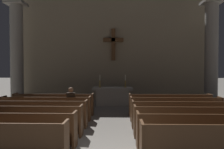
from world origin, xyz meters
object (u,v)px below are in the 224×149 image
Objects in this scene: pew_left_row_6 at (54,104)px; pew_right_row_6 at (170,105)px; pew_left_row_5 at (46,108)px; candlestick_right at (125,83)px; column_left_third at (17,55)px; candlestick_left at (100,83)px; lone_worshipper at (71,103)px; altar at (113,96)px; pew_left_row_2 at (8,129)px; pew_left_row_4 at (37,113)px; pew_right_row_3 at (193,121)px; pew_right_row_5 at (176,109)px; pew_right_row_2 at (206,131)px; pew_right_row_4 at (183,114)px; column_right_third at (211,54)px; pew_left_row_3 at (25,120)px.

pew_right_row_6 is (5.13, 0.00, 0.00)m from pew_left_row_6.
candlestick_right reaches higher than pew_left_row_5.
candlestick_right is (6.29, -0.58, -1.62)m from column_left_third.
candlestick_left is 0.52× the size of lone_worshipper.
candlestick_right reaches higher than altar.
candlestick_left is (-3.27, 2.44, 0.75)m from pew_right_row_6.
pew_left_row_2 is 4.04m from pew_left_row_6.
altar is at bearing 53.35° from pew_left_row_5.
lone_worshipper is (1.01, 1.05, 0.22)m from pew_left_row_4.
pew_left_row_2 is 3.03m from pew_left_row_5.
pew_left_row_5 is at bearing 90.00° from pew_left_row_4.
column_left_third is at bearing 143.47° from pew_right_row_3.
candlestick_left is at bearing 143.25° from pew_right_row_6.
pew_right_row_6 is at bearing 90.00° from pew_right_row_5.
pew_right_row_5 is at bearing 90.00° from pew_right_row_3.
pew_right_row_2 is 1.00× the size of pew_right_row_3.
pew_right_row_4 is 0.60× the size of column_right_third.
column_right_third reaches higher than pew_left_row_6.
pew_left_row_4 and pew_right_row_4 have the same top height.
pew_left_row_2 is 0.60× the size of column_right_third.
pew_left_row_2 is 1.00× the size of pew_right_row_5.
candlestick_right is at bearing -173.29° from column_right_third.
column_left_third is at bearing 113.23° from pew_left_row_2.
candlestick_left is (1.87, 3.45, 0.75)m from pew_left_row_5.
candlestick_left and candlestick_right have the same top height.
pew_right_row_2 is 1.00× the size of pew_right_row_6.
column_right_third is (8.16, 6.04, 2.38)m from pew_left_row_3.
pew_left_row_2 is 2.69× the size of lone_worshipper.
column_left_third is at bearing 116.61° from pew_left_row_3.
pew_left_row_5 is at bearing -168.87° from pew_right_row_6.
pew_right_row_3 is 2.69× the size of lone_worshipper.
pew_left_row_4 is at bearing -148.33° from column_right_third.
lone_worshipper is (-0.86, -3.41, -0.54)m from candlestick_left.
pew_right_row_4 is (5.13, 0.00, 0.00)m from pew_left_row_4.
column_left_third is 6.07m from lone_worshipper.
pew_right_row_2 is (5.13, 0.00, 0.00)m from pew_left_row_2.
column_left_third is at bearing 135.34° from lone_worshipper.
pew_right_row_2 is 0.60× the size of column_left_third.
pew_right_row_4 is 0.60× the size of column_left_third.
candlestick_right is (-1.87, 5.47, 0.75)m from pew_right_row_3.
pew_right_row_6 is 5.13× the size of candlestick_left.
pew_left_row_3 is at bearing -115.14° from altar.
altar is (2.57, 6.48, 0.06)m from pew_left_row_2.
column_left_third reaches higher than pew_right_row_4.
pew_left_row_6 and pew_right_row_6 have the same top height.
pew_left_row_5 is at bearing 180.00° from pew_right_row_5.
lone_worshipper is (-4.12, 2.06, 0.22)m from pew_right_row_3.
candlestick_right is at bearing 63.24° from pew_left_row_2.
pew_right_row_2 is 5.13× the size of candlestick_left.
column_left_third is at bearing 174.12° from altar.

